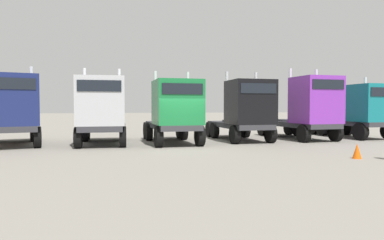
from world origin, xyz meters
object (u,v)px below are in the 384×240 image
semi_truck_green (175,111)px  semi_truck_teal (361,110)px  semi_truck_black (245,110)px  traffic_cone_near (357,151)px  semi_truck_silver (102,110)px  semi_truck_purple (309,108)px  semi_truck_navy (13,109)px

semi_truck_green → semi_truck_teal: same height
semi_truck_black → semi_truck_teal: bearing=91.0°
semi_truck_teal → traffic_cone_near: 10.20m
semi_truck_green → traffic_cone_near: semi_truck_green is taller
semi_truck_silver → semi_truck_black: bearing=92.6°
semi_truck_silver → semi_truck_black: (8.34, 0.13, -0.05)m
semi_truck_purple → semi_truck_teal: size_ratio=1.05×
semi_truck_teal → traffic_cone_near: (-6.50, -7.71, -1.55)m
semi_truck_green → semi_truck_teal: size_ratio=1.00×
semi_truck_navy → traffic_cone_near: size_ratio=10.42×
semi_truck_navy → semi_truck_silver: semi_truck_navy is taller
semi_truck_silver → traffic_cone_near: (10.10, -7.35, -1.63)m
semi_truck_navy → semi_truck_silver: 4.53m
semi_truck_silver → semi_truck_teal: semi_truck_silver is taller
semi_truck_teal → traffic_cone_near: semi_truck_teal is taller
semi_truck_navy → semi_truck_purple: size_ratio=0.98×
semi_truck_black → semi_truck_purple: bearing=87.2°
semi_truck_purple → semi_truck_teal: 4.15m
semi_truck_navy → semi_truck_black: 12.85m
semi_truck_silver → semi_truck_purple: 12.48m
semi_truck_silver → traffic_cone_near: 12.60m
traffic_cone_near → semi_truck_green: bearing=131.7°
semi_truck_green → semi_truck_teal: (12.68, 0.78, -0.02)m
semi_truck_navy → semi_truck_purple: bearing=74.9°
semi_truck_black → traffic_cone_near: semi_truck_black is taller
semi_truck_green → semi_truck_black: 4.44m
semi_truck_navy → semi_truck_black: size_ratio=1.04×
semi_truck_black → semi_truck_navy: bearing=-92.1°
semi_truck_green → semi_truck_black: (4.41, 0.56, 0.01)m
semi_truck_navy → traffic_cone_near: bearing=48.5°
semi_truck_green → traffic_cone_near: bearing=40.5°
semi_truck_green → traffic_cone_near: size_ratio=10.06×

